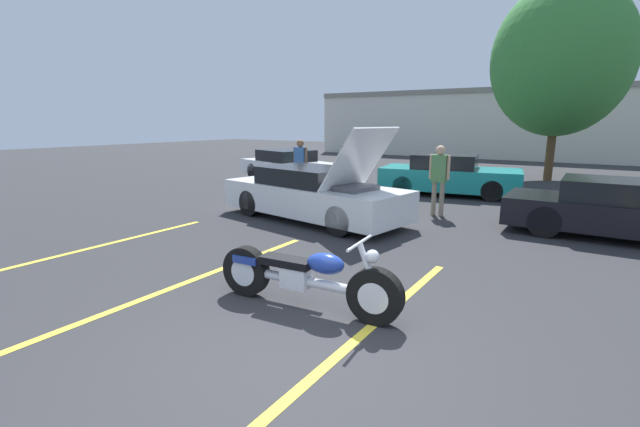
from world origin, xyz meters
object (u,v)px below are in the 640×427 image
object	(u,v)px
parked_car_mid_left_row	(448,175)
spectator_near_motorcycle	(349,161)
spectator_by_show_car	(300,162)
spectator_midground	(439,174)
show_car_hood_open	(314,194)
parked_car_mid_right_row	(625,211)
tree_background	(561,59)
parked_car_left_row	(288,166)
motorcycle	(305,277)

from	to	relation	value
parked_car_mid_left_row	spectator_near_motorcycle	bearing A→B (deg)	-154.31
parked_car_mid_left_row	spectator_by_show_car	world-z (taller)	spectator_by_show_car
spectator_midground	show_car_hood_open	bearing A→B (deg)	-137.81
spectator_midground	parked_car_mid_right_row	bearing A→B (deg)	-1.29
show_car_hood_open	parked_car_mid_left_row	distance (m)	5.71
parked_car_mid_left_row	spectator_midground	size ratio (longest dim) A/B	2.59
parked_car_mid_right_row	tree_background	bearing A→B (deg)	103.69
parked_car_mid_right_row	spectator_near_motorcycle	distance (m)	7.46
parked_car_left_row	parked_car_mid_left_row	world-z (taller)	parked_car_mid_left_row
tree_background	motorcycle	size ratio (longest dim) A/B	2.98
spectator_by_show_car	show_car_hood_open	bearing A→B (deg)	-48.91
spectator_near_motorcycle	spectator_midground	bearing A→B (deg)	-23.18
parked_car_left_row	parked_car_mid_left_row	size ratio (longest dim) A/B	1.05
tree_background	spectator_near_motorcycle	world-z (taller)	tree_background
spectator_by_show_car	parked_car_mid_right_row	bearing A→B (deg)	-3.95
show_car_hood_open	parked_car_left_row	world-z (taller)	show_car_hood_open
parked_car_mid_right_row	spectator_midground	world-z (taller)	spectator_midground
tree_background	spectator_by_show_car	world-z (taller)	tree_background
parked_car_mid_right_row	spectator_midground	bearing A→B (deg)	178.34
motorcycle	spectator_near_motorcycle	world-z (taller)	spectator_near_motorcycle
parked_car_mid_right_row	parked_car_left_row	xyz separation A→B (m)	(-11.01, 3.25, 0.01)
show_car_hood_open	parked_car_mid_left_row	xyz separation A→B (m)	(1.58, 5.48, -0.01)
parked_car_mid_left_row	spectator_midground	distance (m)	3.48
show_car_hood_open	parked_car_left_row	distance (m)	7.15
show_car_hood_open	spectator_by_show_car	bearing A→B (deg)	140.20
parked_car_mid_right_row	spectator_midground	size ratio (longest dim) A/B	2.55
spectator_near_motorcycle	spectator_by_show_car	size ratio (longest dim) A/B	1.02
spectator_by_show_car	spectator_midground	xyz separation A→B (m)	(4.63, -0.50, -0.01)
parked_car_mid_right_row	parked_car_mid_left_row	world-z (taller)	parked_car_mid_left_row
tree_background	parked_car_mid_right_row	size ratio (longest dim) A/B	1.69
motorcycle	parked_car_mid_right_row	distance (m)	7.15
tree_background	show_car_hood_open	size ratio (longest dim) A/B	1.53
tree_background	spectator_by_show_car	xyz separation A→B (m)	(-6.22, -8.44, -3.60)
parked_car_mid_right_row	spectator_near_motorcycle	world-z (taller)	spectator_near_motorcycle
parked_car_left_row	spectator_by_show_car	xyz separation A→B (m)	(2.54, -2.67, 0.48)
parked_car_mid_left_row	parked_car_mid_right_row	bearing A→B (deg)	-46.60
parked_car_mid_left_row	parked_car_left_row	bearing A→B (deg)	171.97
tree_background	spectator_by_show_car	size ratio (longest dim) A/B	4.26
parked_car_mid_left_row	motorcycle	bearing A→B (deg)	-93.06
parked_car_mid_left_row	spectator_midground	xyz separation A→B (m)	(0.76, -3.36, 0.43)
show_car_hood_open	parked_car_mid_right_row	size ratio (longest dim) A/B	1.10
tree_background	spectator_near_motorcycle	bearing A→B (deg)	-123.88
parked_car_mid_right_row	spectator_near_motorcycle	bearing A→B (deg)	167.59
parked_car_mid_right_row	spectator_by_show_car	size ratio (longest dim) A/B	2.52
parked_car_mid_left_row	spectator_by_show_car	distance (m)	4.83
tree_background	spectator_midground	distance (m)	9.77
tree_background	parked_car_left_row	xyz separation A→B (m)	(-8.76, -5.77, -4.08)
tree_background	spectator_midground	size ratio (longest dim) A/B	4.31
parked_car_mid_left_row	spectator_near_motorcycle	distance (m)	3.30
parked_car_mid_left_row	tree_background	bearing A→B (deg)	57.28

